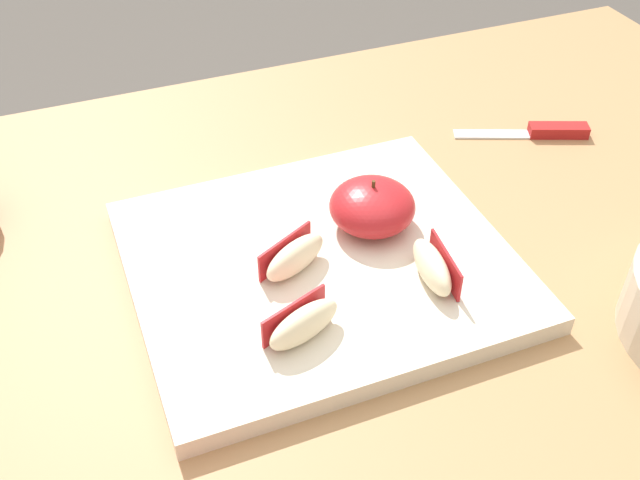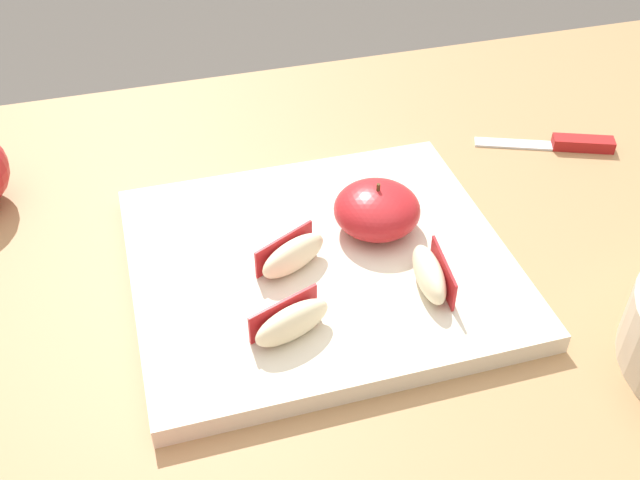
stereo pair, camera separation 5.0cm
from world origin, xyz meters
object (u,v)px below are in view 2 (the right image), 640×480
Objects in this scene: apple_half_skin_up at (377,209)px; apple_wedge_front at (293,255)px; apple_wedge_left at (430,274)px; apple_wedge_back at (292,322)px; paring_knife at (571,144)px; cutting_board at (320,264)px.

apple_half_skin_up is 0.10m from apple_wedge_front.
apple_wedge_left is at bearing -78.85° from apple_half_skin_up.
apple_wedge_back is 1.02× the size of apple_wedge_left.
apple_wedge_front is at bearing -160.17° from paring_knife.
apple_wedge_back is at bearing -119.31° from cutting_board.
apple_wedge_left reaches higher than cutting_board.
cutting_board is 0.08m from apple_half_skin_up.
apple_wedge_back is 0.45m from paring_knife.
apple_half_skin_up is at bearing 19.93° from apple_wedge_front.
paring_knife is (0.28, 0.10, -0.04)m from apple_half_skin_up.
apple_half_skin_up reaches higher than apple_wedge_back.
paring_knife is at bearing 36.46° from apple_wedge_left.
cutting_board is at bearing 16.76° from apple_wedge_front.
apple_half_skin_up is at bearing 21.29° from cutting_board.
apple_wedge_left is 0.32m from paring_knife.
apple_wedge_front is 0.99× the size of apple_wedge_back.
apple_wedge_back is (-0.11, -0.11, -0.01)m from apple_half_skin_up.
apple_wedge_left is at bearing -143.54° from paring_knife.
paring_knife is (0.37, 0.13, -0.03)m from apple_wedge_front.
apple_half_skin_up is (0.06, 0.03, 0.03)m from cutting_board.
apple_wedge_front is at bearing 74.99° from apple_wedge_back.
apple_half_skin_up reaches higher than apple_wedge_left.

